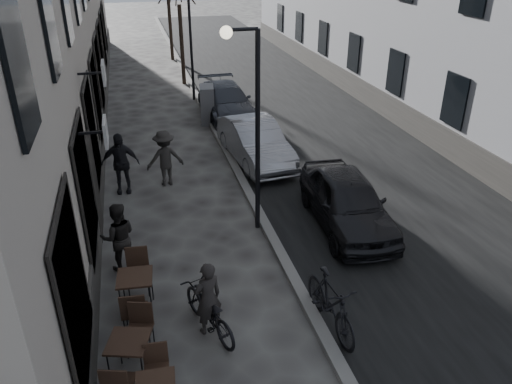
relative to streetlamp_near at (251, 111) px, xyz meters
name	(u,v)px	position (x,y,z in m)	size (l,w,h in m)	color
road	(285,106)	(4.02, 10.00, -3.16)	(7.30, 60.00, 0.00)	black
kerb	(205,111)	(0.37, 10.00, -3.10)	(0.25, 60.00, 0.12)	slate
streetlamp_near	(251,111)	(0.00, 0.00, 0.00)	(0.90, 0.28, 5.09)	black
streetlamp_far	(186,30)	(0.00, 12.00, 0.00)	(0.90, 0.28, 5.09)	black
bistro_set_b	(130,355)	(-3.15, -4.32, -2.67)	(0.91, 1.68, 0.96)	black
bistro_set_c	(136,290)	(-2.98, -2.59, -2.65)	(0.74, 1.71, 1.00)	black
utility_cabinet	(207,105)	(0.27, 8.61, -2.41)	(0.55, 1.00, 1.50)	#5E5D60
bicycle	(209,311)	(-1.68, -3.51, -2.69)	(0.62, 1.79, 0.94)	black
cyclist_rider	(208,298)	(-1.68, -3.51, -2.39)	(0.56, 0.37, 1.54)	black
pedestrian_near	(119,237)	(-3.27, -1.00, -2.34)	(0.80, 0.62, 1.65)	black
pedestrian_mid	(165,158)	(-1.89, 3.16, -2.30)	(1.12, 0.64, 1.73)	#2A2825
pedestrian_far	(120,163)	(-3.18, 2.97, -2.24)	(1.08, 0.45, 1.84)	black
car_near	(347,201)	(2.44, -0.45, -2.45)	(1.67, 4.16, 1.42)	black
car_mid	(255,142)	(1.17, 4.25, -2.46)	(1.48, 4.24, 1.40)	gray
car_far	(226,101)	(1.17, 9.17, -2.49)	(1.87, 4.59, 1.33)	#35383F
moped	(331,303)	(0.57, -4.00, -2.58)	(0.55, 1.94, 1.16)	black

